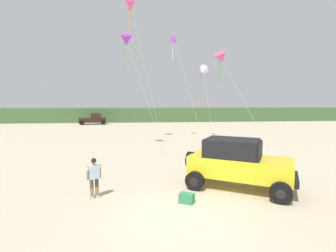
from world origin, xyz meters
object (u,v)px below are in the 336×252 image
object	(u,v)px
cooler_box	(187,198)
distant_pickup	(94,119)
kite_blue_swept	(174,41)
kite_purple_stunt	(126,40)
kite_white_parafoil	(221,58)
person_watching	(94,176)
kite_orange_streamer	(203,71)
kite_green_box	(130,6)
jeep	(238,162)

from	to	relation	value
cooler_box	distant_pickup	xyz separation A→B (m)	(-10.50, 36.37, 0.75)
kite_blue_swept	kite_purple_stunt	bearing A→B (deg)	-131.77
kite_white_parafoil	kite_purple_stunt	bearing A→B (deg)	163.85
person_watching	cooler_box	world-z (taller)	person_watching
kite_orange_streamer	kite_purple_stunt	xyz separation A→B (m)	(-7.68, -5.43, 1.64)
cooler_box	kite_orange_streamer	bearing A→B (deg)	104.26
distant_pickup	kite_white_parafoil	xyz separation A→B (m)	(14.82, -26.82, 6.33)
cooler_box	person_watching	bearing A→B (deg)	-163.87
kite_orange_streamer	distant_pickup	bearing A→B (deg)	128.32
kite_white_parafoil	person_watching	bearing A→B (deg)	-132.69
kite_orange_streamer	kite_white_parafoil	size ratio (longest dim) A/B	1.01
kite_orange_streamer	kite_white_parafoil	xyz separation A→B (m)	(-0.42, -7.53, -0.02)
cooler_box	kite_blue_swept	bearing A→B (deg)	114.23
kite_orange_streamer	kite_green_box	distance (m)	9.56
kite_green_box	kite_white_parafoil	bearing A→B (deg)	-36.36
jeep	distant_pickup	bearing A→B (deg)	110.51
kite_white_parafoil	kite_green_box	bearing A→B (deg)	143.64
person_watching	kite_orange_streamer	bearing A→B (deg)	62.54
kite_blue_swept	kite_orange_streamer	world-z (taller)	kite_blue_swept
kite_orange_streamer	kite_white_parafoil	distance (m)	7.54
jeep	person_watching	xyz separation A→B (m)	(-6.25, -0.51, -0.26)
cooler_box	kite_purple_stunt	distance (m)	14.86
kite_green_box	kite_purple_stunt	world-z (taller)	kite_green_box
distant_pickup	kite_green_box	world-z (taller)	kite_green_box
kite_orange_streamer	kite_white_parafoil	world-z (taller)	kite_orange_streamer
kite_blue_swept	kite_white_parafoil	size ratio (longest dim) A/B	1.36
kite_purple_stunt	kite_white_parafoil	bearing A→B (deg)	-16.15
jeep	kite_purple_stunt	world-z (taller)	kite_purple_stunt
cooler_box	kite_orange_streamer	distance (m)	19.10
cooler_box	kite_blue_swept	distance (m)	19.61
distant_pickup	kite_green_box	size ratio (longest dim) A/B	0.36
person_watching	kite_white_parafoil	world-z (taller)	kite_white_parafoil
cooler_box	kite_purple_stunt	size ratio (longest dim) A/B	0.06
kite_orange_streamer	person_watching	bearing A→B (deg)	-117.46
jeep	kite_orange_streamer	bearing A→B (deg)	82.16
jeep	kite_white_parafoil	size ratio (longest dim) A/B	0.63
kite_green_box	kite_purple_stunt	size ratio (longest dim) A/B	1.41
kite_orange_streamer	cooler_box	bearing A→B (deg)	-105.52
kite_green_box	kite_purple_stunt	distance (m)	4.93
jeep	kite_white_parafoil	world-z (taller)	kite_white_parafoil
kite_purple_stunt	kite_white_parafoil	size ratio (longest dim) A/B	1.20
person_watching	kite_purple_stunt	bearing A→B (deg)	86.10
kite_green_box	jeep	bearing A→B (deg)	-68.33
kite_blue_swept	kite_purple_stunt	distance (m)	6.98
jeep	kite_blue_swept	world-z (taller)	kite_blue_swept
jeep	kite_blue_swept	distance (m)	17.85
kite_orange_streamer	kite_white_parafoil	bearing A→B (deg)	-93.22
kite_purple_stunt	kite_blue_swept	bearing A→B (deg)	48.23
distant_pickup	kite_green_box	distance (m)	25.86
person_watching	distant_pickup	xyz separation A→B (m)	(-6.83, 35.48, 0.00)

